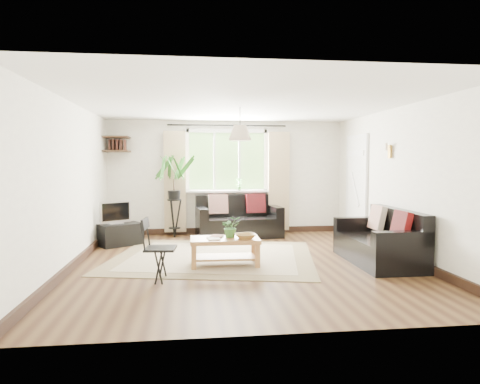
{
  "coord_description": "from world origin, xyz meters",
  "views": [
    {
      "loc": [
        -0.81,
        -6.38,
        1.53
      ],
      "look_at": [
        0.0,
        0.4,
        1.05
      ],
      "focal_mm": 32.0,
      "sensor_mm": 36.0,
      "label": 1
    }
  ],
  "objects": [
    {
      "name": "pendant_lamp",
      "position": [
        0.0,
        0.4,
        2.05
      ],
      "size": [
        0.36,
        0.36,
        0.54
      ],
      "primitive_type": null,
      "color": "beige",
      "rests_on": "ceiling"
    },
    {
      "name": "wall_right",
      "position": [
        2.5,
        0.0,
        1.2
      ],
      "size": [
        0.02,
        5.5,
        2.4
      ],
      "primitive_type": "cube",
      "color": "white",
      "rests_on": "floor"
    },
    {
      "name": "palm_stand",
      "position": [
        -1.11,
        2.36,
        0.84
      ],
      "size": [
        0.67,
        0.67,
        1.68
      ],
      "primitive_type": null,
      "rotation": [
        0.0,
        0.0,
        -0.02
      ],
      "color": "black",
      "rests_on": "floor"
    },
    {
      "name": "coffee_table",
      "position": [
        -0.29,
        -0.17,
        0.21
      ],
      "size": [
        1.02,
        0.57,
        0.41
      ],
      "primitive_type": null,
      "rotation": [
        0.0,
        0.0,
        -0.02
      ],
      "color": "brown",
      "rests_on": "floor"
    },
    {
      "name": "table_plant",
      "position": [
        -0.2,
        -0.13,
        0.57
      ],
      "size": [
        0.32,
        0.28,
        0.31
      ],
      "primitive_type": "imported",
      "rotation": [
        0.0,
        0.0,
        0.14
      ],
      "color": "#346829",
      "rests_on": "coffee_table"
    },
    {
      "name": "window",
      "position": [
        0.0,
        2.71,
        1.55
      ],
      "size": [
        2.5,
        0.16,
        2.16
      ],
      "primitive_type": null,
      "color": "white",
      "rests_on": "wall_back"
    },
    {
      "name": "ceiling",
      "position": [
        0.0,
        0.0,
        2.4
      ],
      "size": [
        5.5,
        5.5,
        0.0
      ],
      "primitive_type": "plane",
      "rotation": [
        3.14,
        0.0,
        0.0
      ],
      "color": "white",
      "rests_on": "floor"
    },
    {
      "name": "wall_sconce",
      "position": [
        2.43,
        0.3,
        1.74
      ],
      "size": [
        0.12,
        0.12,
        0.28
      ],
      "primitive_type": null,
      "color": "beige",
      "rests_on": "wall_right"
    },
    {
      "name": "rug",
      "position": [
        -0.43,
        0.42,
        0.01
      ],
      "size": [
        3.63,
        3.28,
        0.02
      ],
      "primitive_type": "cube",
      "rotation": [
        0.0,
        0.0,
        -0.2
      ],
      "color": "beige",
      "rests_on": "floor"
    },
    {
      "name": "bowl",
      "position": [
        -0.0,
        -0.27,
        0.45
      ],
      "size": [
        0.35,
        0.35,
        0.07
      ],
      "primitive_type": "imported",
      "rotation": [
        0.0,
        0.0,
        0.17
      ],
      "color": "olive",
      "rests_on": "coffee_table"
    },
    {
      "name": "book_b",
      "position": [
        -0.49,
        -0.06,
        0.42
      ],
      "size": [
        0.24,
        0.28,
        0.02
      ],
      "primitive_type": "imported",
      "rotation": [
        0.0,
        0.0,
        -0.3
      ],
      "color": "brown",
      "rests_on": "coffee_table"
    },
    {
      "name": "tv_stand",
      "position": [
        -2.07,
        1.61,
        0.2
      ],
      "size": [
        0.85,
        0.75,
        0.4
      ],
      "primitive_type": "cube",
      "rotation": [
        0.0,
        0.0,
        0.57
      ],
      "color": "black",
      "rests_on": "floor"
    },
    {
      "name": "sofa_right",
      "position": [
        2.03,
        -0.27,
        0.39
      ],
      "size": [
        1.65,
        0.83,
        0.78
      ],
      "primitive_type": null,
      "rotation": [
        0.0,
        0.0,
        -1.57
      ],
      "color": "black",
      "rests_on": "floor"
    },
    {
      "name": "wall_back",
      "position": [
        0.0,
        2.75,
        1.2
      ],
      "size": [
        5.0,
        0.02,
        2.4
      ],
      "primitive_type": "cube",
      "color": "white",
      "rests_on": "floor"
    },
    {
      "name": "sill_plant",
      "position": [
        0.25,
        2.63,
        1.06
      ],
      "size": [
        0.14,
        0.1,
        0.27
      ],
      "primitive_type": "imported",
      "color": "#2D6023",
      "rests_on": "window"
    },
    {
      "name": "corner_shelf",
      "position": [
        -2.25,
        2.5,
        1.89
      ],
      "size": [
        0.5,
        0.5,
        0.34
      ],
      "primitive_type": null,
      "color": "black",
      "rests_on": "wall_back"
    },
    {
      "name": "sofa_back",
      "position": [
        0.2,
        2.26,
        0.4
      ],
      "size": [
        1.77,
        1.0,
        0.8
      ],
      "primitive_type": null,
      "rotation": [
        0.0,
        0.0,
        0.09
      ],
      "color": "black",
      "rests_on": "floor"
    },
    {
      "name": "wall_left",
      "position": [
        -2.5,
        0.0,
        1.2
      ],
      "size": [
        0.02,
        5.5,
        2.4
      ],
      "primitive_type": "cube",
      "color": "white",
      "rests_on": "floor"
    },
    {
      "name": "tv",
      "position": [
        -2.15,
        1.61,
        0.62
      ],
      "size": [
        0.58,
        0.47,
        0.44
      ],
      "primitive_type": null,
      "rotation": [
        0.0,
        0.0,
        0.57
      ],
      "color": "#A5A5AA",
      "rests_on": "tv_stand"
    },
    {
      "name": "wall_front",
      "position": [
        0.0,
        -2.75,
        1.2
      ],
      "size": [
        5.0,
        0.02,
        2.4
      ],
      "primitive_type": "cube",
      "color": "white",
      "rests_on": "floor"
    },
    {
      "name": "floor",
      "position": [
        0.0,
        0.0,
        0.0
      ],
      "size": [
        5.5,
        5.5,
        0.0
      ],
      "primitive_type": "plane",
      "color": "#321D10",
      "rests_on": "ground"
    },
    {
      "name": "book_a",
      "position": [
        -0.55,
        -0.26,
        0.42
      ],
      "size": [
        0.2,
        0.26,
        0.02
      ],
      "primitive_type": "imported",
      "rotation": [
        0.0,
        0.0,
        0.13
      ],
      "color": "white",
      "rests_on": "coffee_table"
    },
    {
      "name": "folding_chair",
      "position": [
        -1.18,
        -0.87,
        0.41
      ],
      "size": [
        0.46,
        0.46,
        0.81
      ],
      "primitive_type": null,
      "rotation": [
        0.0,
        0.0,
        1.48
      ],
      "color": "black",
      "rests_on": "floor"
    },
    {
      "name": "door",
      "position": [
        2.47,
        1.7,
        1.0
      ],
      "size": [
        0.06,
        0.96,
        2.06
      ],
      "primitive_type": "cube",
      "color": "silver",
      "rests_on": "wall_right"
    }
  ]
}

